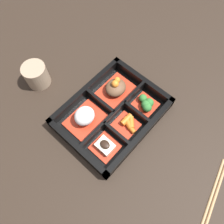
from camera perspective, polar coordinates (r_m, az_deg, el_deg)
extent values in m
plane|color=black|center=(0.62, 0.00, -0.99)|extent=(3.00, 3.00, 0.00)
cube|color=black|center=(0.61, 0.00, -0.80)|extent=(0.28, 0.22, 0.01)
cube|color=black|center=(0.58, 7.51, -6.27)|extent=(0.28, 0.01, 0.04)
cube|color=black|center=(0.64, -6.82, 5.35)|extent=(0.28, 0.01, 0.04)
cube|color=black|center=(0.57, -9.10, -9.21)|extent=(0.01, 0.22, 0.04)
cube|color=black|center=(0.65, 7.92, 7.70)|extent=(0.01, 0.22, 0.04)
cube|color=black|center=(0.60, 0.60, -0.68)|extent=(0.25, 0.01, 0.04)
cube|color=black|center=(0.58, 1.13, -5.98)|extent=(0.01, 0.09, 0.04)
cube|color=black|center=(0.60, 6.31, -0.47)|extent=(0.01, 0.09, 0.04)
cube|color=black|center=(0.61, -2.98, 2.25)|extent=(0.01, 0.10, 0.04)
cube|color=#B22D19|center=(0.60, -6.92, -2.06)|extent=(0.10, 0.08, 0.01)
ellipsoid|color=silver|center=(0.58, -7.21, -1.04)|extent=(0.06, 0.05, 0.05)
cube|color=#B22D19|center=(0.64, 0.94, 5.52)|extent=(0.10, 0.08, 0.01)
ellipsoid|color=brown|center=(0.63, 0.97, 6.40)|extent=(0.06, 0.06, 0.03)
sphere|color=orange|center=(0.62, 1.37, 8.37)|extent=(0.02, 0.02, 0.02)
sphere|color=orange|center=(0.61, 0.82, 7.36)|extent=(0.02, 0.02, 0.02)
cube|color=#B22D19|center=(0.57, -1.79, -9.13)|extent=(0.06, 0.06, 0.01)
cube|color=beige|center=(0.56, -1.82, -8.82)|extent=(0.04, 0.04, 0.02)
ellipsoid|color=black|center=(0.55, -1.85, -8.46)|extent=(0.02, 0.03, 0.01)
cube|color=#B22D19|center=(0.60, 3.67, -3.39)|extent=(0.06, 0.06, 0.01)
cylinder|color=#D1661E|center=(0.59, 5.00, -2.73)|extent=(0.03, 0.03, 0.02)
cylinder|color=#D1661E|center=(0.59, 4.25, -2.90)|extent=(0.03, 0.04, 0.01)
cylinder|color=#D1661E|center=(0.59, 3.77, -1.97)|extent=(0.04, 0.02, 0.02)
cylinder|color=#D1661E|center=(0.58, 4.90, -4.01)|extent=(0.02, 0.04, 0.01)
cube|color=#B22D19|center=(0.63, 8.55, 1.83)|extent=(0.06, 0.06, 0.01)
sphere|color=#2D6B2D|center=(0.61, 9.68, 2.42)|extent=(0.03, 0.03, 0.03)
sphere|color=#2D6B2D|center=(0.61, 9.14, 1.21)|extent=(0.03, 0.03, 0.03)
sphere|color=#2D6B2D|center=(0.61, 8.79, 1.92)|extent=(0.03, 0.03, 0.03)
sphere|color=#2D6B2D|center=(0.62, 8.06, 3.58)|extent=(0.02, 0.02, 0.02)
cylinder|color=gray|center=(0.68, -19.14, 9.08)|extent=(0.07, 0.07, 0.07)
cylinder|color=#597A38|center=(0.66, -19.93, 10.56)|extent=(0.06, 0.06, 0.01)
cylinder|color=#A87F51|center=(0.61, 24.36, -19.87)|extent=(0.20, 0.05, 0.01)
cylinder|color=#A87F51|center=(0.61, 25.16, -20.17)|extent=(0.20, 0.05, 0.01)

